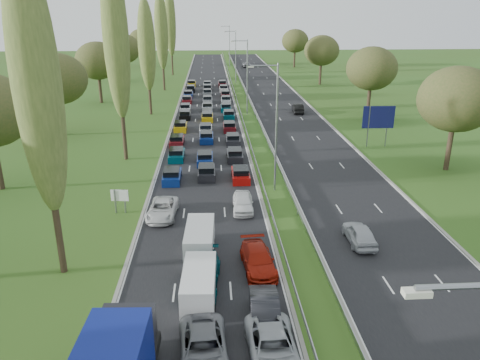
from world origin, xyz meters
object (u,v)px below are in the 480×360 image
object	(u,v)px
info_sign	(120,198)
white_van_front	(199,283)
near_car_2	(163,209)
direction_sign	(378,119)
white_van_rear	(200,238)

from	to	relation	value
info_sign	white_van_front	bearing A→B (deg)	-61.88
white_van_front	near_car_2	bearing A→B (deg)	107.79
white_van_front	direction_sign	world-z (taller)	direction_sign
white_van_front	info_sign	size ratio (longest dim) A/B	2.33
near_car_2	direction_sign	distance (m)	32.25
white_van_rear	info_sign	size ratio (longest dim) A/B	2.38
white_van_rear	white_van_front	bearing A→B (deg)	-87.09
info_sign	direction_sign	bearing A→B (deg)	33.32
white_van_rear	info_sign	world-z (taller)	info_sign
direction_sign	white_van_rear	bearing A→B (deg)	-129.84
white_van_front	white_van_rear	world-z (taller)	white_van_rear
near_car_2	white_van_front	bearing A→B (deg)	-70.66
white_van_front	direction_sign	bearing A→B (deg)	58.09
direction_sign	near_car_2	bearing A→B (deg)	-141.46
white_van_front	direction_sign	xyz separation A→B (m)	(21.81, 32.01, 2.56)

